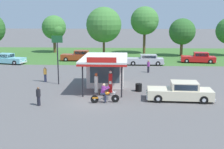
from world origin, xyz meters
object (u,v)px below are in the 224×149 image
gas_pump_nearside (96,84)px  bystander_chatting_near_pumps (148,66)px  parked_car_back_row_centre_left (146,60)px  roadside_pole_sign (57,51)px  bystander_leaning_by_kiosk (45,74)px  bystander_standing_back_lot (38,96)px  parked_car_second_row_spare (7,59)px  motorcycle_with_rider (104,95)px  featured_classic_sedan (180,92)px  gas_pump_offside (110,83)px  parked_car_back_row_right (79,56)px  spare_tire_stack (139,87)px  parked_car_back_row_left (199,58)px

gas_pump_nearside → bystander_chatting_near_pumps: size_ratio=1.22×
parked_car_back_row_centre_left → gas_pump_nearside: bearing=-108.3°
parked_car_back_row_centre_left → roadside_pole_sign: 16.23m
parked_car_back_row_centre_left → bystander_leaning_by_kiosk: 16.34m
bystander_standing_back_lot → bystander_chatting_near_pumps: bystander_chatting_near_pumps is taller
parked_car_second_row_spare → bystander_standing_back_lot: size_ratio=3.86×
motorcycle_with_rider → bystander_standing_back_lot: (-5.03, -1.04, 0.12)m
motorcycle_with_rider → roadside_pole_sign: bearing=129.6°
featured_classic_sedan → bystander_chatting_near_pumps: featured_classic_sedan is taller
parked_car_back_row_centre_left → bystander_leaning_by_kiosk: bystander_leaning_by_kiosk is taller
parked_car_back_row_centre_left → bystander_chatting_near_pumps: (-0.02, -5.90, 0.10)m
gas_pump_offside → bystander_standing_back_lot: bearing=-143.4°
parked_car_back_row_centre_left → bystander_standing_back_lot: bystander_standing_back_lot is taller
bystander_chatting_near_pumps → parked_car_back_row_right: bearing=137.5°
spare_tire_stack → featured_classic_sedan: bearing=-39.9°
roadside_pole_sign → parked_car_second_row_spare: bearing=129.9°
bystander_chatting_near_pumps → parked_car_second_row_spare: bearing=163.7°
bystander_leaning_by_kiosk → bystander_chatting_near_pumps: bystander_leaning_by_kiosk is taller
motorcycle_with_rider → gas_pump_offside: bearing=84.1°
parked_car_back_row_centre_left → roadside_pole_sign: size_ratio=1.09×
motorcycle_with_rider → parked_car_back_row_right: (-5.82, 22.55, 0.08)m
gas_pump_nearside → spare_tire_stack: size_ratio=2.56×
parked_car_back_row_centre_left → roadside_pole_sign: bearing=-126.9°
parked_car_back_row_centre_left → spare_tire_stack: size_ratio=7.46×
bystander_leaning_by_kiosk → parked_car_back_row_centre_left: bearing=46.4°
bystander_standing_back_lot → roadside_pole_sign: (-0.19, 7.35, 2.59)m
bystander_standing_back_lot → roadside_pole_sign: 7.79m
gas_pump_offside → parked_car_second_row_spare: size_ratio=0.36×
parked_car_second_row_spare → parked_car_back_row_left: (28.44, 2.47, 0.03)m
parked_car_second_row_spare → roadside_pole_sign: bearing=-50.1°
gas_pump_offside → bystander_leaning_by_kiosk: bearing=148.7°
parked_car_back_row_left → bystander_leaning_by_kiosk: bearing=-143.4°
parked_car_back_row_right → spare_tire_stack: bearing=-65.1°
gas_pump_nearside → parked_car_second_row_spare: 22.13m
gas_pump_offside → roadside_pole_sign: roadside_pole_sign is taller
motorcycle_with_rider → featured_classic_sedan: bearing=9.6°
gas_pump_nearside → motorcycle_with_rider: gas_pump_nearside is taller
roadside_pole_sign → spare_tire_stack: bearing=-17.0°
motorcycle_with_rider → parked_car_back_row_left: motorcycle_with_rider is taller
parked_car_back_row_left → gas_pump_nearside: bearing=-125.6°
featured_classic_sedan → parked_car_back_row_left: (6.28, 20.59, 0.00)m
gas_pump_offside → parked_car_back_row_left: 22.34m
parked_car_back_row_left → roadside_pole_sign: (-17.68, -15.34, 2.65)m
bystander_standing_back_lot → parked_car_back_row_centre_left: bearing=64.9°
parked_car_second_row_spare → parked_car_back_row_centre_left: size_ratio=1.07×
parked_car_second_row_spare → bystander_leaning_by_kiosk: (9.11, -11.91, 0.19)m
gas_pump_nearside → parked_car_back_row_centre_left: gas_pump_nearside is taller
parked_car_second_row_spare → parked_car_back_row_right: size_ratio=1.03×
featured_classic_sedan → parked_car_back_row_right: (-12.01, 21.50, 0.02)m
parked_car_back_row_right → bystander_leaning_by_kiosk: bearing=-93.9°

